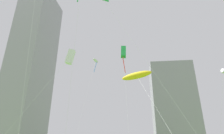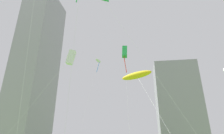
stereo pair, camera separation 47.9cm
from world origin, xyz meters
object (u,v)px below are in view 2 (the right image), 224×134
kite_flying_1 (125,52)px  kite_flying_5 (71,58)px  kite_flying_3 (137,75)px  distant_highrise_1 (35,72)px  kite_flying_4 (98,61)px  distant_highrise_0 (180,114)px

kite_flying_1 → kite_flying_5: size_ratio=1.24×
kite_flying_3 → distant_highrise_1: 102.16m
kite_flying_3 → distant_highrise_1: bearing=120.7°
kite_flying_3 → kite_flying_5: (-7.66, 2.33, 3.55)m
kite_flying_4 → distant_highrise_1: (-40.86, 54.61, 22.39)m
kite_flying_4 → kite_flying_3: bearing=-74.5°
distant_highrise_1 → kite_flying_4: bearing=-43.9°
kite_flying_3 → distant_highrise_0: distant_highrise_0 is taller
kite_flying_1 → distant_highrise_1: 92.97m
kite_flying_4 → kite_flying_5: bearing=-90.4°
kite_flying_4 → kite_flying_5: (-0.17, -24.60, -12.15)m
kite_flying_3 → kite_flying_4: bearing=105.5°
kite_flying_3 → kite_flying_4: size_ratio=0.42×
kite_flying_3 → kite_flying_4: (-7.48, 26.93, 15.69)m
kite_flying_5 → distant_highrise_0: distant_highrise_0 is taller
kite_flying_1 → kite_flying_4: bearing=108.5°
kite_flying_5 → distant_highrise_0: 105.52m
distant_highrise_0 → kite_flying_3: bearing=-103.1°
distant_highrise_0 → distant_highrise_1: (-78.04, -18.27, 19.12)m
kite_flying_3 → kite_flying_1: bearing=97.8°
kite_flying_1 → distant_highrise_1: (-47.29, 73.81, 30.97)m
kite_flying_4 → distant_highrise_0: 81.88m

